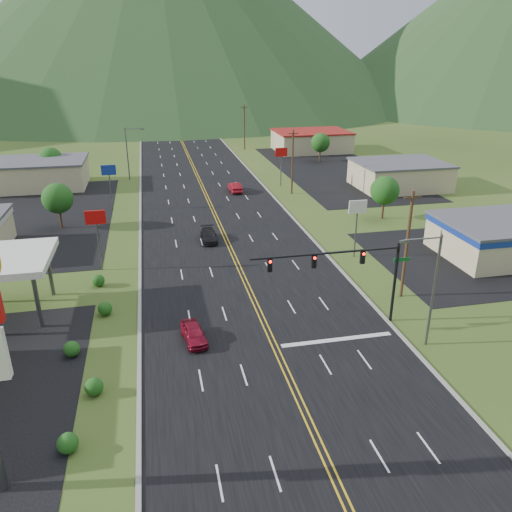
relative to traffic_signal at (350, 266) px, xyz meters
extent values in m
plane|color=#2F4418|center=(-6.48, -14.00, -5.33)|extent=(500.00, 500.00, 0.00)
cube|color=black|center=(-6.48, -14.00, -5.33)|extent=(20.00, 460.00, 0.04)
cube|color=gray|center=(-16.63, -14.00, -5.33)|extent=(0.30, 460.00, 0.14)
cube|color=gray|center=(3.67, -14.00, -5.33)|extent=(0.30, 460.00, 0.14)
cylinder|color=black|center=(4.02, 0.00, -1.83)|extent=(0.24, 0.24, 7.00)
cylinder|color=black|center=(-1.98, 0.00, 1.27)|extent=(12.00, 0.18, 0.18)
cube|color=#0C591E|center=(4.42, 0.00, 0.17)|extent=(1.40, 0.06, 0.30)
cube|color=black|center=(1.02, 0.00, 0.67)|extent=(0.35, 0.28, 1.05)
sphere|color=#FF0C05|center=(1.02, -0.18, 1.02)|extent=(0.22, 0.22, 0.22)
cube|color=black|center=(-2.98, 0.00, 0.67)|extent=(0.35, 0.28, 1.05)
sphere|color=#FF0C05|center=(-2.98, -0.18, 1.02)|extent=(0.22, 0.22, 0.22)
cube|color=black|center=(-6.48, 0.00, 0.67)|extent=(0.35, 0.28, 1.05)
sphere|color=#FF0C05|center=(-6.48, -0.18, 1.02)|extent=(0.22, 0.22, 0.22)
cylinder|color=#59595E|center=(5.02, -4.00, -0.83)|extent=(0.20, 0.20, 9.00)
cylinder|color=#59595E|center=(3.58, -4.00, 3.47)|extent=(2.88, 0.12, 0.12)
cube|color=#59595E|center=(2.14, -4.00, 3.37)|extent=(0.60, 0.25, 0.18)
cylinder|color=#59595E|center=(-18.48, 56.00, -0.83)|extent=(0.20, 0.20, 9.00)
cylinder|color=#59595E|center=(-17.04, 56.00, 3.47)|extent=(2.88, 0.12, 0.12)
cube|color=#59595E|center=(-15.60, 56.00, 3.37)|extent=(0.60, 0.25, 0.18)
cylinder|color=#59595E|center=(-24.48, 5.00, -2.83)|extent=(0.36, 0.36, 5.00)
cylinder|color=#59595E|center=(-24.48, 11.00, -2.83)|extent=(0.36, 0.36, 5.00)
cube|color=beige|center=(-34.48, 54.00, -3.23)|extent=(18.00, 11.00, 4.20)
cube|color=#4C4C51|center=(-34.48, 54.00, -0.98)|extent=(18.40, 11.40, 0.30)
cube|color=beige|center=(23.52, 11.00, -3.43)|extent=(15.00, 10.00, 3.80)
cube|color=beige|center=(25.52, 41.00, -3.33)|extent=(14.00, 11.00, 4.00)
cube|color=#4C4C51|center=(25.52, 41.00, -1.18)|extent=(14.40, 11.40, 0.30)
cube|color=beige|center=(21.52, 76.00, -3.23)|extent=(16.00, 12.00, 4.20)
cube|color=maroon|center=(21.52, 76.00, -0.98)|extent=(16.40, 12.40, 0.30)
cylinder|color=#59595E|center=(-20.48, 16.00, -2.83)|extent=(0.16, 0.16, 5.00)
cube|color=red|center=(-20.48, 16.00, 0.37)|extent=(2.00, 0.18, 1.40)
cylinder|color=#59595E|center=(-20.48, 38.00, -2.83)|extent=(0.16, 0.16, 5.00)
cube|color=navy|center=(-20.48, 38.00, 0.37)|extent=(2.00, 0.18, 1.40)
cylinder|color=#59595E|center=(6.52, 14.00, -2.83)|extent=(0.16, 0.16, 5.00)
cube|color=white|center=(6.52, 14.00, 0.37)|extent=(2.00, 0.18, 1.40)
cylinder|color=#59595E|center=(6.52, 46.00, -2.83)|extent=(0.16, 0.16, 5.00)
cube|color=red|center=(6.52, 46.00, 0.37)|extent=(2.00, 0.18, 1.40)
cylinder|color=#382314|center=(-26.48, 31.00, -3.83)|extent=(0.30, 0.30, 3.00)
sphere|color=#184B15|center=(-26.48, 31.00, -1.43)|extent=(3.84, 3.84, 3.84)
cylinder|color=#382314|center=(-31.48, 58.00, -3.83)|extent=(0.30, 0.30, 3.00)
sphere|color=#184B15|center=(-31.48, 58.00, -1.43)|extent=(3.84, 3.84, 3.84)
cylinder|color=#382314|center=(15.52, 26.00, -3.83)|extent=(0.30, 0.30, 3.00)
sphere|color=#184B15|center=(15.52, 26.00, -1.43)|extent=(3.84, 3.84, 3.84)
cylinder|color=#382314|center=(19.52, 64.00, -3.83)|extent=(0.30, 0.30, 3.00)
sphere|color=#184B15|center=(19.52, 64.00, -1.43)|extent=(3.84, 3.84, 3.84)
cylinder|color=#382314|center=(7.02, 4.00, -0.33)|extent=(0.28, 0.28, 10.00)
cube|color=#382314|center=(7.02, 4.00, 4.07)|extent=(1.60, 0.12, 0.12)
cylinder|color=#382314|center=(7.02, 41.00, -0.33)|extent=(0.28, 0.28, 10.00)
cube|color=#382314|center=(7.02, 41.00, 4.07)|extent=(1.60, 0.12, 0.12)
cylinder|color=#382314|center=(7.02, 81.00, -0.33)|extent=(0.28, 0.28, 10.00)
cube|color=#382314|center=(7.02, 81.00, 4.07)|extent=(1.60, 0.12, 0.12)
cylinder|color=#382314|center=(7.02, 121.00, -0.33)|extent=(0.28, 0.28, 10.00)
cube|color=#382314|center=(7.02, 121.00, 4.07)|extent=(1.60, 0.12, 0.12)
imported|color=maroon|center=(-12.45, 0.17, -4.66)|extent=(2.12, 4.11, 1.34)
imported|color=black|center=(-8.57, 22.15, -4.68)|extent=(1.94, 4.55, 1.31)
imported|color=maroon|center=(-1.65, 43.88, -4.57)|extent=(1.72, 4.64, 1.52)
camera|label=1|loc=(-14.71, -33.60, 15.57)|focal=35.00mm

